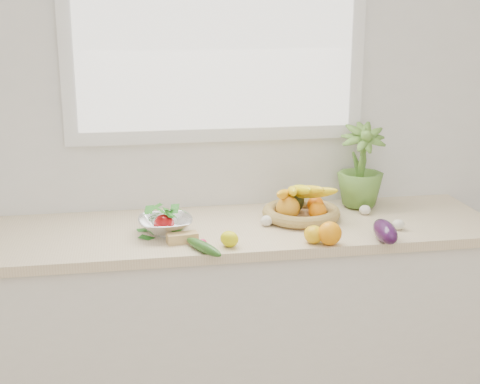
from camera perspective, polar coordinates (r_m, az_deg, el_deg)
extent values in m
cube|color=white|center=(2.93, -2.03, 7.28)|extent=(4.50, 0.02, 2.70)
cube|color=silver|center=(2.93, -1.05, -11.67)|extent=(2.20, 0.58, 0.86)
cube|color=beige|center=(2.76, -1.10, -3.34)|extent=(2.24, 0.62, 0.04)
cube|color=white|center=(2.89, -2.07, 15.11)|extent=(1.30, 0.03, 1.10)
cube|color=white|center=(2.87, -2.01, 15.11)|extent=(1.18, 0.01, 0.98)
sphere|color=orange|center=(2.55, 7.67, -3.52)|extent=(0.11, 0.11, 0.09)
ellipsoid|color=#E1A10C|center=(2.57, 6.25, -3.64)|extent=(0.08, 0.09, 0.07)
ellipsoid|color=gold|center=(2.57, 6.36, -3.61)|extent=(0.07, 0.09, 0.07)
ellipsoid|color=yellow|center=(2.52, -0.91, -4.02)|extent=(0.09, 0.10, 0.06)
sphere|color=red|center=(2.66, -6.49, -2.76)|extent=(0.08, 0.08, 0.08)
cube|color=tan|center=(2.57, -4.94, -3.93)|extent=(0.12, 0.07, 0.04)
ellipsoid|color=silver|center=(2.75, 2.27, -2.47)|extent=(0.05, 0.05, 0.04)
ellipsoid|color=silver|center=(2.95, 10.62, -1.51)|extent=(0.05, 0.05, 0.04)
ellipsoid|color=silver|center=(2.78, 13.37, -2.72)|extent=(0.06, 0.06, 0.04)
ellipsoid|color=#2E0E35|center=(2.63, 12.28, -3.30)|extent=(0.09, 0.21, 0.08)
ellipsoid|color=#255619|center=(2.47, -3.12, -4.71)|extent=(0.14, 0.21, 0.04)
sphere|color=#D91B54|center=(2.52, -3.22, -4.38)|extent=(0.04, 0.04, 0.03)
imported|color=#578630|center=(3.01, 10.28, 2.28)|extent=(0.22, 0.22, 0.37)
cylinder|color=tan|center=(2.85, 5.23, -2.21)|extent=(0.32, 0.32, 0.01)
torus|color=tan|center=(2.84, 5.24, -1.75)|extent=(0.38, 0.38, 0.05)
sphere|color=orange|center=(2.79, 4.12, -1.37)|extent=(0.11, 0.11, 0.10)
sphere|color=orange|center=(2.80, 6.62, -1.62)|extent=(0.09, 0.09, 0.08)
sphere|color=orange|center=(2.90, 6.45, -1.05)|extent=(0.08, 0.08, 0.07)
ellipsoid|color=#223115|center=(2.90, 4.71, -0.72)|extent=(0.09, 0.09, 0.10)
ellipsoid|color=#FDAC14|center=(2.79, 3.86, -0.19)|extent=(0.14, 0.21, 0.09)
ellipsoid|color=yellow|center=(2.80, 4.48, 0.07)|extent=(0.07, 0.22, 0.09)
ellipsoid|color=yellow|center=(2.80, 5.15, 0.19)|extent=(0.07, 0.22, 0.09)
ellipsoid|color=yellow|center=(2.82, 5.75, 0.13)|extent=(0.13, 0.22, 0.09)
ellipsoid|color=yellow|center=(2.82, 6.42, -0.07)|extent=(0.19, 0.18, 0.09)
cylinder|color=white|center=(2.67, -6.36, -3.45)|extent=(0.09, 0.09, 0.02)
imported|color=silver|center=(2.66, -6.38, -2.76)|extent=(0.22, 0.22, 0.05)
ellipsoid|color=#1C681A|center=(2.64, -6.40, -1.93)|extent=(0.16, 0.16, 0.07)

